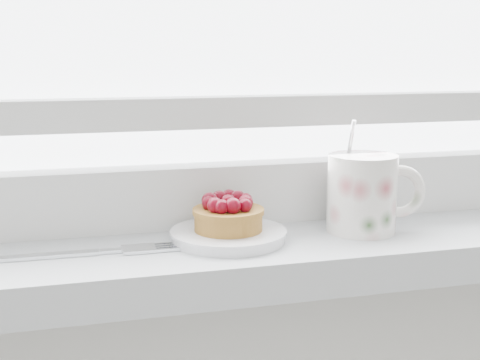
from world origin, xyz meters
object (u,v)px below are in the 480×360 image
object	(u,v)px
floral_mug	(365,192)
fork	(80,253)
saucer	(228,235)
raspberry_tart	(228,214)

from	to	relation	value
floral_mug	fork	bearing A→B (deg)	-178.80
saucer	fork	size ratio (longest dim) A/B	0.57
raspberry_tart	fork	world-z (taller)	raspberry_tart
floral_mug	raspberry_tart	bearing A→B (deg)	178.77
saucer	raspberry_tart	distance (m)	0.02
raspberry_tart	floral_mug	world-z (taller)	floral_mug
raspberry_tart	fork	bearing A→B (deg)	-176.36
raspberry_tart	fork	size ratio (longest dim) A/B	0.34
fork	raspberry_tart	bearing A→B (deg)	3.64
saucer	raspberry_tart	bearing A→B (deg)	91.24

